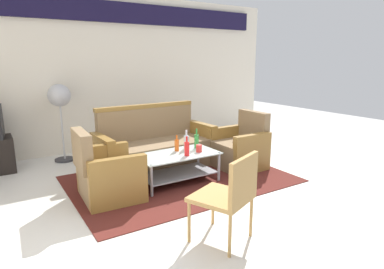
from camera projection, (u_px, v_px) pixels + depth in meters
ground_plane at (221, 197)px, 4.04m from camera, size 14.00×14.00×0.00m
wall_back at (125, 69)px, 6.23m from camera, size 6.52×0.19×2.80m
rug at (180, 179)px, 4.64m from camera, size 2.95×2.04×0.01m
couch at (155, 149)px, 5.05m from camera, size 1.83×0.81×0.96m
armchair_left at (107, 175)px, 3.96m from camera, size 0.73×0.79×0.85m
armchair_right at (239, 149)px, 5.12m from camera, size 0.70×0.76×0.85m
coffee_table at (177, 163)px, 4.47m from camera, size 1.10×0.60×0.40m
bottle_orange at (177, 145)px, 4.55m from camera, size 0.06×0.06×0.22m
bottle_clear at (186, 142)px, 4.64m from camera, size 0.07×0.07×0.27m
bottle_red at (187, 148)px, 4.32m from camera, size 0.07×0.07×0.26m
bottle_green at (197, 141)px, 4.69m from camera, size 0.06×0.06×0.28m
cup at (199, 148)px, 4.51m from camera, size 0.08×0.08×0.10m
pedestal_fan at (60, 100)px, 5.29m from camera, size 0.36×0.36×1.27m
wicker_chair at (230, 192)px, 2.94m from camera, size 0.63×0.63×0.84m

